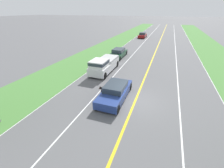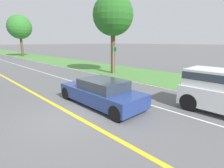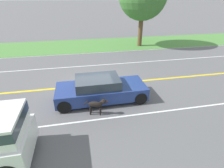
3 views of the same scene
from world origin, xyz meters
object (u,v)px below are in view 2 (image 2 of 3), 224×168
(dog, at_px, (124,90))
(street_sign, at_px, (114,57))
(roadside_tree_right_far, at_px, (20,27))
(roadside_tree_right_near, at_px, (113,15))
(ego_car, at_px, (101,93))

(dog, relative_size, street_sign, 0.44)
(dog, xyz_separation_m, roadside_tree_right_far, (5.71, 34.76, 5.49))
(roadside_tree_right_near, relative_size, street_sign, 2.81)
(dog, bearing_deg, street_sign, 65.91)
(ego_car, xyz_separation_m, street_sign, (6.40, 5.67, 1.04))
(roadside_tree_right_near, bearing_deg, dog, -130.14)
(ego_car, bearing_deg, roadside_tree_right_near, 42.21)
(ego_car, xyz_separation_m, roadside_tree_right_far, (7.01, 34.41, 5.41))
(ego_car, height_order, roadside_tree_right_far, roadside_tree_right_far)
(roadside_tree_right_near, xyz_separation_m, street_sign, (-0.36, -0.47, -3.85))
(ego_car, bearing_deg, street_sign, 41.52)
(roadside_tree_right_near, distance_m, street_sign, 3.90)
(ego_car, bearing_deg, dog, -14.94)
(roadside_tree_right_far, bearing_deg, street_sign, -91.20)
(ego_car, xyz_separation_m, dog, (1.30, -0.35, -0.08))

